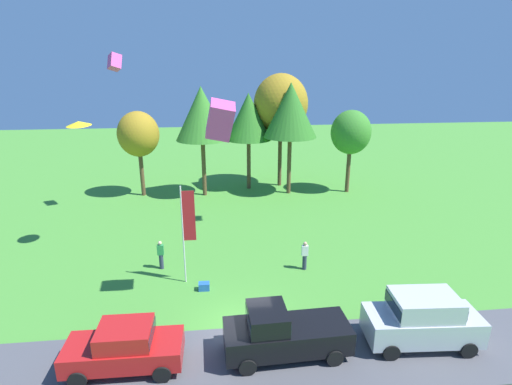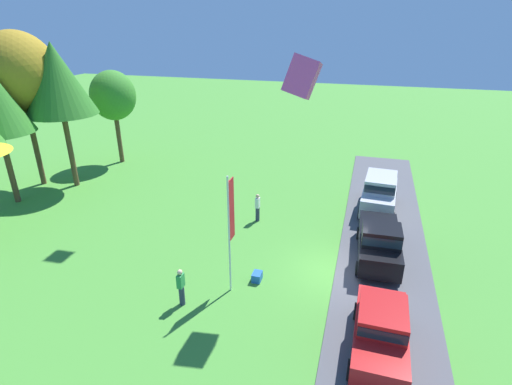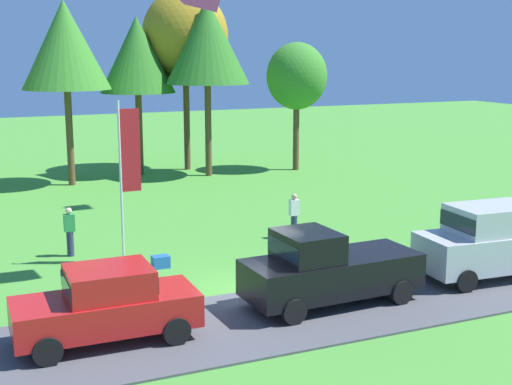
{
  "view_description": "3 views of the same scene",
  "coord_description": "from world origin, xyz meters",
  "px_view_note": "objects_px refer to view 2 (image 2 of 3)",
  "views": [
    {
      "loc": [
        -0.95,
        -14.99,
        11.26
      ],
      "look_at": [
        1.16,
        4.04,
        5.04
      ],
      "focal_mm": 28.0,
      "sensor_mm": 36.0,
      "label": 1
    },
    {
      "loc": [
        -16.23,
        -0.7,
        11.06
      ],
      "look_at": [
        2.71,
        4.71,
        2.43
      ],
      "focal_mm": 28.0,
      "sensor_mm": 36.0,
      "label": 2
    },
    {
      "loc": [
        -7.85,
        -18.26,
        7.02
      ],
      "look_at": [
        1.71,
        3.26,
        2.27
      ],
      "focal_mm": 50.0,
      "sensor_mm": 36.0,
      "label": 3
    }
  ],
  "objects_px": {
    "car_sedan_by_flagpole": "(381,329)",
    "person_watching_sky": "(181,287)",
    "car_pickup_near_entrance": "(379,241)",
    "kite_box_trailing_tail": "(302,77)",
    "person_beside_suv": "(258,207)",
    "tree_far_left": "(19,74)",
    "flag_banner": "(231,219)",
    "tree_right_of_center": "(57,79)",
    "car_suv_far_end": "(380,192)",
    "cooler_box": "(257,277)",
    "tree_center_back": "(113,96)"
  },
  "relations": [
    {
      "from": "kite_box_trailing_tail",
      "to": "cooler_box",
      "type": "bearing_deg",
      "value": 125.07
    },
    {
      "from": "tree_far_left",
      "to": "kite_box_trailing_tail",
      "type": "bearing_deg",
      "value": -106.93
    },
    {
      "from": "person_beside_suv",
      "to": "tree_center_back",
      "type": "xyz_separation_m",
      "value": [
        7.15,
        13.84,
        4.57
      ]
    },
    {
      "from": "car_suv_far_end",
      "to": "kite_box_trailing_tail",
      "type": "xyz_separation_m",
      "value": [
        -7.99,
        3.78,
        7.69
      ]
    },
    {
      "from": "tree_center_back",
      "to": "cooler_box",
      "type": "relative_size",
      "value": 13.25
    },
    {
      "from": "car_sedan_by_flagpole",
      "to": "tree_far_left",
      "type": "xyz_separation_m",
      "value": [
        9.91,
        23.49,
        6.65
      ]
    },
    {
      "from": "car_suv_far_end",
      "to": "cooler_box",
      "type": "distance_m",
      "value": 10.51
    },
    {
      "from": "kite_box_trailing_tail",
      "to": "tree_right_of_center",
      "type": "bearing_deg",
      "value": 69.53
    },
    {
      "from": "tree_right_of_center",
      "to": "flag_banner",
      "type": "distance_m",
      "value": 17.3
    },
    {
      "from": "tree_right_of_center",
      "to": "tree_center_back",
      "type": "relative_size",
      "value": 1.31
    },
    {
      "from": "car_sedan_by_flagpole",
      "to": "person_watching_sky",
      "type": "height_order",
      "value": "car_sedan_by_flagpole"
    },
    {
      "from": "flag_banner",
      "to": "tree_right_of_center",
      "type": "bearing_deg",
      "value": 60.86
    },
    {
      "from": "person_beside_suv",
      "to": "kite_box_trailing_tail",
      "type": "relative_size",
      "value": 1.2
    },
    {
      "from": "car_sedan_by_flagpole",
      "to": "tree_far_left",
      "type": "distance_m",
      "value": 26.35
    },
    {
      "from": "cooler_box",
      "to": "car_suv_far_end",
      "type": "bearing_deg",
      "value": -30.23
    },
    {
      "from": "person_beside_suv",
      "to": "tree_far_left",
      "type": "xyz_separation_m",
      "value": [
        1.33,
        16.56,
        6.81
      ]
    },
    {
      "from": "kite_box_trailing_tail",
      "to": "car_sedan_by_flagpole",
      "type": "bearing_deg",
      "value": -135.54
    },
    {
      "from": "car_suv_far_end",
      "to": "tree_right_of_center",
      "type": "distance_m",
      "value": 21.84
    },
    {
      "from": "car_pickup_near_entrance",
      "to": "kite_box_trailing_tail",
      "type": "xyz_separation_m",
      "value": [
        -2.13,
        3.79,
        7.88
      ]
    },
    {
      "from": "car_suv_far_end",
      "to": "tree_right_of_center",
      "type": "relative_size",
      "value": 0.48
    },
    {
      "from": "car_suv_far_end",
      "to": "car_sedan_by_flagpole",
      "type": "bearing_deg",
      "value": -179.58
    },
    {
      "from": "person_watching_sky",
      "to": "car_pickup_near_entrance",
      "type": "bearing_deg",
      "value": -54.32
    },
    {
      "from": "person_beside_suv",
      "to": "tree_right_of_center",
      "type": "distance_m",
      "value": 15.6
    },
    {
      "from": "tree_right_of_center",
      "to": "flag_banner",
      "type": "bearing_deg",
      "value": -119.14
    },
    {
      "from": "person_beside_suv",
      "to": "kite_box_trailing_tail",
      "type": "height_order",
      "value": "kite_box_trailing_tail"
    },
    {
      "from": "person_beside_suv",
      "to": "tree_far_left",
      "type": "relative_size",
      "value": 0.16
    },
    {
      "from": "person_watching_sky",
      "to": "tree_right_of_center",
      "type": "bearing_deg",
      "value": 52.88
    },
    {
      "from": "tree_right_of_center",
      "to": "tree_center_back",
      "type": "distance_m",
      "value": 5.75
    },
    {
      "from": "car_sedan_by_flagpole",
      "to": "person_beside_suv",
      "type": "bearing_deg",
      "value": 38.94
    },
    {
      "from": "tree_right_of_center",
      "to": "cooler_box",
      "type": "distance_m",
      "value": 18.76
    },
    {
      "from": "car_suv_far_end",
      "to": "car_pickup_near_entrance",
      "type": "bearing_deg",
      "value": -179.9
    },
    {
      "from": "car_suv_far_end",
      "to": "tree_far_left",
      "type": "height_order",
      "value": "tree_far_left"
    },
    {
      "from": "person_beside_suv",
      "to": "tree_right_of_center",
      "type": "relative_size",
      "value": 0.18
    },
    {
      "from": "car_sedan_by_flagpole",
      "to": "person_watching_sky",
      "type": "relative_size",
      "value": 2.59
    },
    {
      "from": "car_pickup_near_entrance",
      "to": "tree_far_left",
      "type": "bearing_deg",
      "value": 80.68
    },
    {
      "from": "tree_center_back",
      "to": "person_beside_suv",
      "type": "bearing_deg",
      "value": -117.34
    },
    {
      "from": "flag_banner",
      "to": "kite_box_trailing_tail",
      "type": "distance_m",
      "value": 6.32
    },
    {
      "from": "tree_far_left",
      "to": "car_pickup_near_entrance",
      "type": "bearing_deg",
      "value": -99.32
    },
    {
      "from": "tree_far_left",
      "to": "car_sedan_by_flagpole",
      "type": "bearing_deg",
      "value": -112.88
    },
    {
      "from": "car_suv_far_end",
      "to": "cooler_box",
      "type": "xyz_separation_m",
      "value": [
        -9.03,
        5.26,
        -1.1
      ]
    },
    {
      "from": "car_sedan_by_flagpole",
      "to": "tree_far_left",
      "type": "height_order",
      "value": "tree_far_left"
    },
    {
      "from": "person_beside_suv",
      "to": "car_pickup_near_entrance",
      "type": "bearing_deg",
      "value": -110.09
    },
    {
      "from": "car_pickup_near_entrance",
      "to": "cooler_box",
      "type": "distance_m",
      "value": 6.22
    },
    {
      "from": "person_watching_sky",
      "to": "car_suv_far_end",
      "type": "bearing_deg",
      "value": -34.29
    },
    {
      "from": "tree_right_of_center",
      "to": "kite_box_trailing_tail",
      "type": "distance_m",
      "value": 18.35
    },
    {
      "from": "car_sedan_by_flagpole",
      "to": "person_beside_suv",
      "type": "height_order",
      "value": "car_sedan_by_flagpole"
    },
    {
      "from": "car_pickup_near_entrance",
      "to": "person_beside_suv",
      "type": "height_order",
      "value": "car_pickup_near_entrance"
    },
    {
      "from": "kite_box_trailing_tail",
      "to": "person_watching_sky",
      "type": "bearing_deg",
      "value": 130.78
    },
    {
      "from": "person_watching_sky",
      "to": "kite_box_trailing_tail",
      "type": "xyz_separation_m",
      "value": [
        3.5,
        -4.06,
        8.11
      ]
    },
    {
      "from": "car_suv_far_end",
      "to": "tree_right_of_center",
      "type": "bearing_deg",
      "value": 94.37
    }
  ]
}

